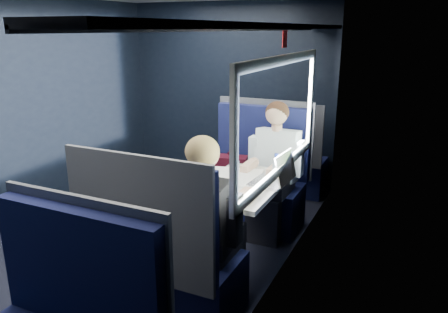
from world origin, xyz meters
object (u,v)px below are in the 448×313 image
at_px(seat_bay_far, 164,262).
at_px(woman, 207,218).
at_px(table, 238,191).
at_px(laptop, 277,175).
at_px(seat_bay_near, 254,183).
at_px(bottle_small, 276,168).
at_px(seat_row_front, 282,161).
at_px(cup, 281,166).
at_px(man, 274,164).

height_order(seat_bay_far, woman, woman).
xyz_separation_m(table, seat_bay_far, (-0.18, -0.87, -0.25)).
distance_m(seat_bay_far, laptop, 1.17).
bearing_deg(woman, laptop, 74.81).
distance_m(table, woman, 0.71).
bearing_deg(seat_bay_far, laptop, 64.51).
xyz_separation_m(seat_bay_near, bottle_small, (0.44, -0.65, 0.42)).
bearing_deg(table, seat_bay_far, -101.78).
distance_m(seat_row_front, laptop, 1.79).
distance_m(bottle_small, cup, 0.23).
bearing_deg(seat_bay_near, seat_row_front, 89.28).
distance_m(man, bottle_small, 0.52).
relative_size(laptop, bottle_small, 1.67).
xyz_separation_m(woman, laptop, (0.22, 0.83, 0.09)).
xyz_separation_m(seat_bay_near, man, (0.26, -0.17, 0.30)).
bearing_deg(seat_bay_near, seat_bay_far, -89.62).
height_order(seat_row_front, laptop, seat_row_front).
bearing_deg(laptop, man, 111.28).
height_order(table, cup, cup).
distance_m(table, laptop, 0.35).
distance_m(seat_bay_near, woman, 1.63).
bearing_deg(woman, cup, 82.39).
relative_size(woman, cup, 13.38).
height_order(seat_row_front, man, man).
xyz_separation_m(seat_row_front, cup, (0.40, -1.36, 0.38)).
bearing_deg(woman, seat_bay_far, -146.18).
bearing_deg(seat_row_front, seat_bay_near, -90.72).
distance_m(table, cup, 0.51).
bearing_deg(cup, man, 120.63).
relative_size(seat_bay_far, man, 0.95).
distance_m(seat_bay_near, cup, 0.70).
relative_size(seat_bay_near, seat_bay_far, 1.00).
bearing_deg(seat_bay_near, man, -33.68).
bearing_deg(cup, seat_row_front, 106.56).
relative_size(woman, laptop, 3.54).
bearing_deg(laptop, woman, -105.19).
relative_size(table, seat_bay_near, 0.79).
bearing_deg(seat_bay_far, woman, 33.82).
distance_m(seat_bay_near, laptop, 0.98).
bearing_deg(laptop, seat_bay_far, -115.49).
xyz_separation_m(seat_bay_near, laptop, (0.49, -0.75, 0.39)).
height_order(seat_row_front, woman, woman).
relative_size(seat_bay_near, woman, 0.95).
bearing_deg(bottle_small, seat_bay_near, 124.19).
relative_size(laptop, cup, 3.78).
xyz_separation_m(seat_bay_far, bottle_small, (0.43, 1.10, 0.42)).
bearing_deg(man, bottle_small, -69.24).
height_order(seat_bay_near, woman, woman).
height_order(bottle_small, cup, bottle_small).
bearing_deg(laptop, cup, 102.66).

